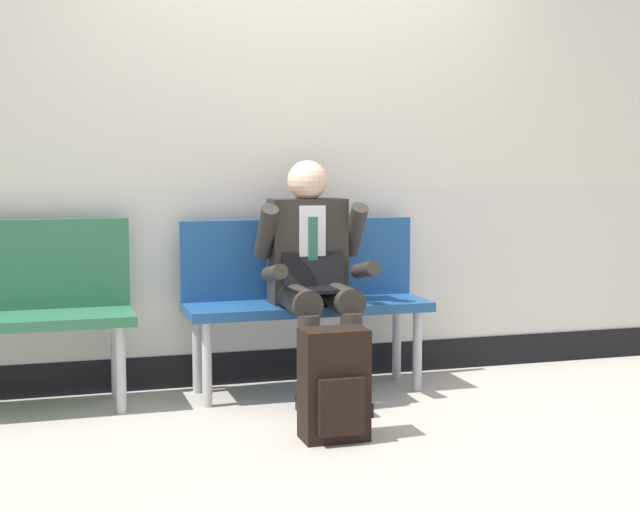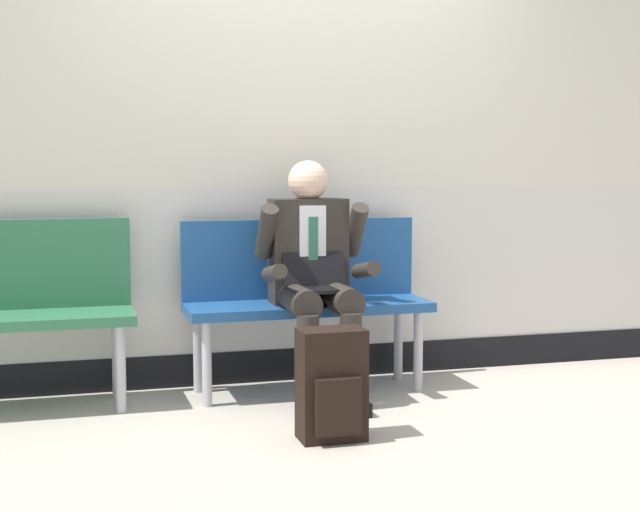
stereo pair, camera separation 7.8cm
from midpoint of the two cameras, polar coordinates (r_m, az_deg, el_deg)
ground_plane at (r=4.82m, az=-0.14°, el=-8.98°), size 18.00×18.00×0.00m
station_wall at (r=5.25m, az=-2.09°, el=7.23°), size 6.17×0.14×2.75m
bench_with_person at (r=5.03m, az=-1.44°, el=-2.09°), size 1.30×0.42×0.91m
person_seated at (r=4.82m, az=-0.82°, el=-1.01°), size 0.57×0.70×1.23m
backpack at (r=4.16m, az=0.34°, el=-7.92°), size 0.29×0.22×0.50m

